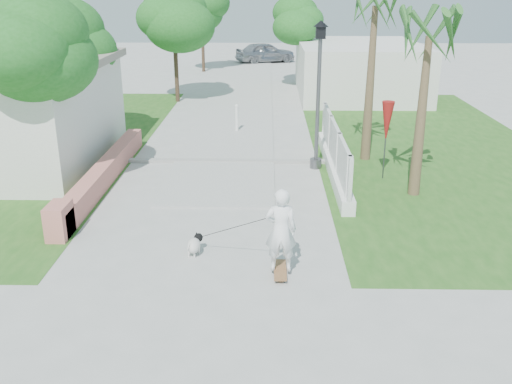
{
  "coord_description": "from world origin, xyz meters",
  "views": [
    {
      "loc": [
        1.38,
        -11.53,
        5.44
      ],
      "look_at": [
        1.14,
        0.28,
        1.1
      ],
      "focal_mm": 40.0,
      "sensor_mm": 36.0,
      "label": 1
    }
  ],
  "objects_px": {
    "street_lamp": "(318,90)",
    "patio_umbrella": "(387,123)",
    "skateboarder": "(241,229)",
    "dog": "(195,244)",
    "parked_car": "(265,52)",
    "bollard": "(237,117)"
  },
  "relations": [
    {
      "from": "patio_umbrella",
      "to": "skateboarder",
      "type": "distance_m",
      "value": 6.85
    },
    {
      "from": "street_lamp",
      "to": "patio_umbrella",
      "type": "bearing_deg",
      "value": -27.76
    },
    {
      "from": "street_lamp",
      "to": "bollard",
      "type": "xyz_separation_m",
      "value": [
        -2.7,
        4.5,
        -1.84
      ]
    },
    {
      "from": "street_lamp",
      "to": "dog",
      "type": "xyz_separation_m",
      "value": [
        -3.05,
        -6.11,
        -2.19
      ]
    },
    {
      "from": "street_lamp",
      "to": "dog",
      "type": "height_order",
      "value": "street_lamp"
    },
    {
      "from": "patio_umbrella",
      "to": "bollard",
      "type": "bearing_deg",
      "value": 129.91
    },
    {
      "from": "bollard",
      "to": "patio_umbrella",
      "type": "height_order",
      "value": "patio_umbrella"
    },
    {
      "from": "dog",
      "to": "bollard",
      "type": "bearing_deg",
      "value": 108.45
    },
    {
      "from": "bollard",
      "to": "patio_umbrella",
      "type": "xyz_separation_m",
      "value": [
        4.6,
        -5.5,
        1.1
      ]
    },
    {
      "from": "street_lamp",
      "to": "patio_umbrella",
      "type": "distance_m",
      "value": 2.27
    },
    {
      "from": "skateboarder",
      "to": "dog",
      "type": "height_order",
      "value": "skateboarder"
    },
    {
      "from": "street_lamp",
      "to": "parked_car",
      "type": "xyz_separation_m",
      "value": [
        -1.7,
        25.08,
        -1.7
      ]
    },
    {
      "from": "skateboarder",
      "to": "parked_car",
      "type": "xyz_separation_m",
      "value": [
        0.32,
        31.63,
        -0.07
      ]
    },
    {
      "from": "street_lamp",
      "to": "skateboarder",
      "type": "bearing_deg",
      "value": -107.19
    },
    {
      "from": "patio_umbrella",
      "to": "dog",
      "type": "bearing_deg",
      "value": -134.06
    },
    {
      "from": "patio_umbrella",
      "to": "skateboarder",
      "type": "xyz_separation_m",
      "value": [
        -3.92,
        -5.55,
        -0.89
      ]
    },
    {
      "from": "dog",
      "to": "parked_car",
      "type": "height_order",
      "value": "parked_car"
    },
    {
      "from": "skateboarder",
      "to": "dog",
      "type": "xyz_separation_m",
      "value": [
        -1.02,
        0.43,
        -0.56
      ]
    },
    {
      "from": "bollard",
      "to": "skateboarder",
      "type": "distance_m",
      "value": 11.07
    },
    {
      "from": "bollard",
      "to": "dog",
      "type": "distance_m",
      "value": 10.62
    },
    {
      "from": "patio_umbrella",
      "to": "parked_car",
      "type": "bearing_deg",
      "value": 97.86
    },
    {
      "from": "patio_umbrella",
      "to": "skateboarder",
      "type": "height_order",
      "value": "patio_umbrella"
    }
  ]
}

